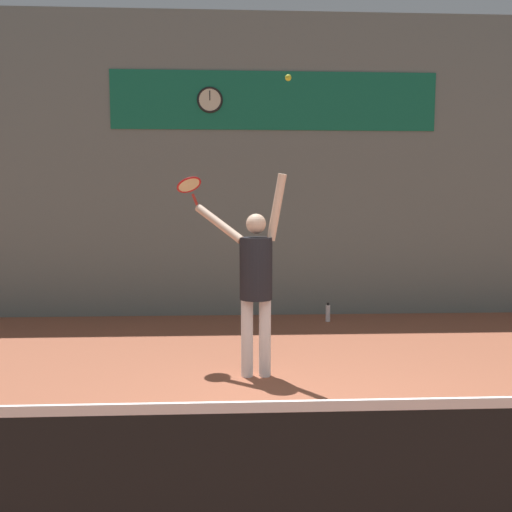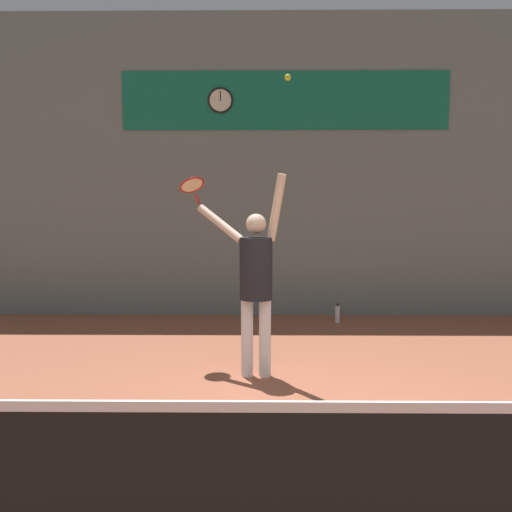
% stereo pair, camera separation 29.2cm
% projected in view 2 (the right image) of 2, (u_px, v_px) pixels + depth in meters
% --- Properties ---
extents(ground_plane, '(18.00, 18.00, 0.00)m').
position_uv_depth(ground_plane, '(318.00, 472.00, 3.46)').
color(ground_plane, '#9E563D').
extents(back_wall, '(18.00, 0.10, 5.00)m').
position_uv_depth(back_wall, '(285.00, 167.00, 8.32)').
color(back_wall, slate).
rests_on(back_wall, ground_plane).
extents(sponsor_banner, '(5.35, 0.02, 0.94)m').
position_uv_depth(sponsor_banner, '(285.00, 100.00, 8.16)').
color(sponsor_banner, '#146B4C').
extents(scoreboard_clock, '(0.42, 0.04, 0.42)m').
position_uv_depth(scoreboard_clock, '(220.00, 100.00, 8.15)').
color(scoreboard_clock, beige).
extents(court_net, '(7.46, 0.07, 1.06)m').
position_uv_depth(court_net, '(347.00, 497.00, 2.30)').
color(court_net, '#333333').
rests_on(court_net, ground_plane).
extents(tennis_player, '(1.02, 0.61, 2.18)m').
position_uv_depth(tennis_player, '(255.00, 276.00, 5.34)').
color(tennis_player, white).
rests_on(tennis_player, ground_plane).
extents(tennis_racket, '(0.39, 0.38, 0.36)m').
position_uv_depth(tennis_racket, '(192.00, 186.00, 5.77)').
color(tennis_racket, red).
extents(tennis_ball, '(0.06, 0.06, 0.06)m').
position_uv_depth(tennis_ball, '(288.00, 77.00, 5.02)').
color(tennis_ball, '#CCDB2D').
extents(water_bottle, '(0.07, 0.07, 0.30)m').
position_uv_depth(water_bottle, '(337.00, 314.00, 7.95)').
color(water_bottle, silver).
rests_on(water_bottle, ground_plane).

